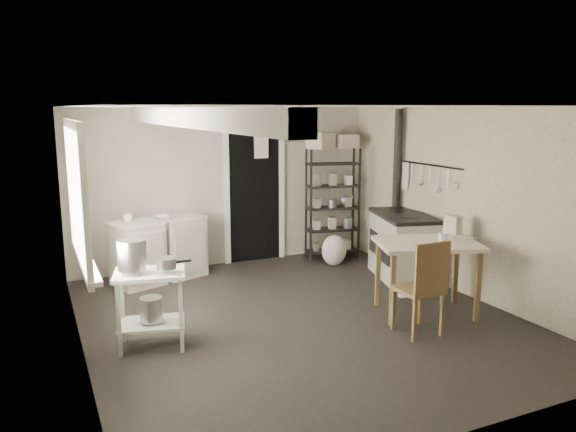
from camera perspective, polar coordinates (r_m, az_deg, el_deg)
name	(u,v)px	position (r m, az deg, el deg)	size (l,w,h in m)	color
floor	(299,318)	(6.30, 1.16, -10.34)	(5.00, 5.00, 0.00)	black
ceiling	(300,107)	(5.88, 1.25, 11.06)	(5.00, 5.00, 0.00)	white
wall_back	(225,187)	(8.27, -6.40, 2.95)	(4.50, 0.02, 2.30)	#B1A797
wall_front	(463,280)	(3.96, 17.35, -6.26)	(4.50, 0.02, 2.30)	#B1A797
wall_left	(76,236)	(5.41, -20.76, -1.91)	(0.02, 5.00, 2.30)	#B1A797
wall_right	(464,202)	(7.24, 17.43, 1.39)	(0.02, 5.00, 2.30)	#B1A797
window	(75,194)	(5.55, -20.85, 2.07)	(0.12, 1.76, 1.28)	white
doorway	(255,195)	(8.42, -3.41, 2.11)	(0.96, 0.10, 2.08)	white
ceiling_beam	(186,117)	(5.46, -10.33, 9.85)	(0.18, 5.00, 0.18)	white
wallpaper_panel	(463,202)	(7.24, 17.37, 1.38)	(0.01, 5.00, 2.30)	#BFB49B
utensil_rail	(430,165)	(7.61, 14.24, 5.03)	(0.06, 1.20, 0.44)	#AEAEB0
prep_table	(151,307)	(5.62, -13.75, -8.99)	(0.66, 0.47, 0.75)	white
stockpot	(132,255)	(5.44, -15.58, -3.81)	(0.26, 0.26, 0.28)	#AEAEB0
saucepan	(166,263)	(5.42, -12.26, -4.71)	(0.19, 0.19, 0.10)	#AEAEB0
bucket	(151,309)	(5.61, -13.71, -9.19)	(0.22, 0.22, 0.24)	#AEAEB0
base_cabinets	(159,247)	(7.72, -12.98, -3.05)	(1.28, 0.55, 0.84)	beige
mixing_bowl	(162,211)	(7.57, -12.65, 0.49)	(0.25, 0.25, 0.06)	white
counter_cup	(128,212)	(7.49, -15.98, 0.38)	(0.13, 0.13, 0.10)	white
shelf_rack	(333,197)	(8.59, 4.54, 1.93)	(0.80, 0.31, 1.69)	black
shelf_jar	(314,171)	(8.39, 2.63, 4.60)	(0.08, 0.08, 0.18)	white
storage_box_a	(321,127)	(8.42, 3.36, 9.02)	(0.34, 0.30, 0.24)	beige
storage_box_b	(346,128)	(8.63, 5.94, 8.89)	(0.31, 0.29, 0.20)	beige
stove	(403,247)	(7.75, 11.57, -3.09)	(0.63, 1.13, 0.89)	beige
stovepipe	(398,158)	(8.07, 11.06, 5.77)	(0.11, 0.11, 1.45)	black
side_ledge	(455,266)	(7.02, 16.58, -4.87)	(0.50, 0.27, 0.76)	white
oats_box	(453,218)	(6.87, 16.44, -0.24)	(0.11, 0.19, 0.28)	beige
work_table	(426,281)	(6.51, 13.82, -6.42)	(1.09, 0.77, 0.83)	beige
table_cup	(442,244)	(6.44, 15.38, -2.72)	(0.11, 0.11, 0.10)	white
chair	(419,288)	(5.91, 13.12, -7.11)	(0.41, 0.43, 1.00)	brown
flour_sack	(334,249)	(8.30, 4.70, -3.40)	(0.38, 0.32, 0.45)	beige
floor_crock	(403,291)	(7.11, 11.59, -7.44)	(0.12, 0.12, 0.15)	white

